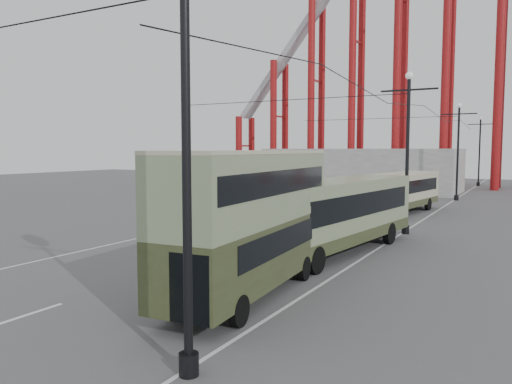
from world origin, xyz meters
The scene contains 12 objects.
ground centered at (0.00, 0.00, 0.00)m, with size 160.00×160.00×0.00m, color #535356.
road_markings centered at (-0.86, 19.70, 0.01)m, with size 12.52×120.00×0.01m.
lamp_post_near centered at (5.60, -3.00, 7.86)m, with size 3.20×0.44×10.80m.
lamp_post_mid centered at (5.60, 18.00, 4.68)m, with size 3.20×0.44×9.32m.
lamp_post_far centered at (5.60, 40.00, 4.68)m, with size 3.20×0.44×9.32m.
lamp_post_distant centered at (5.60, 62.00, 4.68)m, with size 3.20×0.44×9.32m.
roller_coaster centered at (-2.49, 56.89, 22.92)m, with size 52.95×5.00×55.48m.
fairground_shed centered at (-6.00, 47.00, 2.50)m, with size 22.00×10.00×5.00m, color gray.
double_decker_bus centered at (3.76, 2.91, 2.73)m, with size 2.97×9.22×4.87m.
single_decker_green centered at (3.87, 10.87, 1.95)m, with size 4.29×12.51×3.46m.
single_decker_cream centered at (3.17, 27.82, 1.74)m, with size 3.85×10.18×3.09m.
pedestrian centered at (1.70, 7.08, 0.93)m, with size 0.68×0.44×1.86m, color black.
Camera 1 is at (11.96, -11.44, 4.90)m, focal length 35.00 mm.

